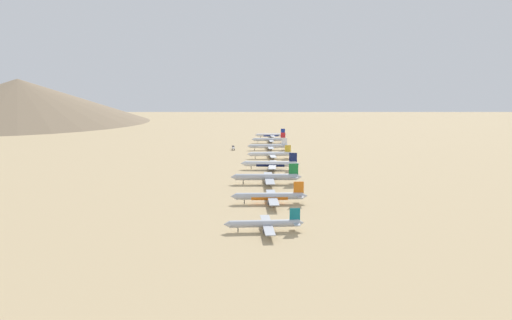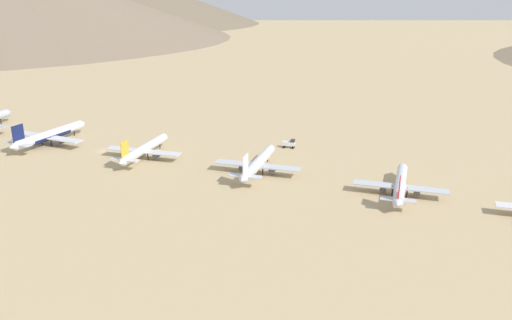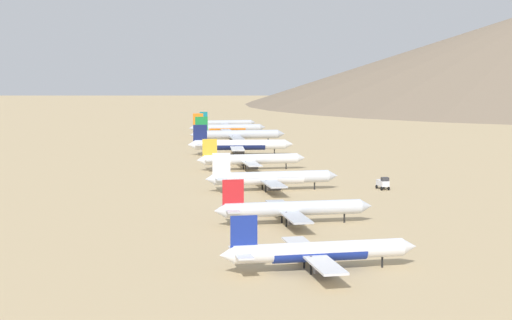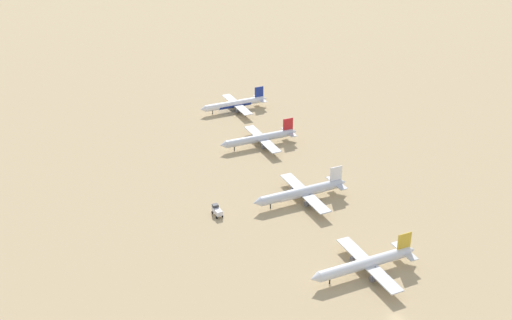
% 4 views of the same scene
% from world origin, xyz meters
% --- Properties ---
extents(ground_plane, '(2042.10, 2042.10, 0.00)m').
position_xyz_m(ground_plane, '(0.00, 0.00, 0.00)').
color(ground_plane, tan).
extents(parked_jet_1, '(38.23, 30.96, 11.06)m').
position_xyz_m(parked_jet_1, '(-12.18, -122.88, 3.72)').
color(parked_jet_1, silver).
rests_on(parked_jet_1, ground).
extents(parked_jet_2, '(40.46, 32.77, 11.70)m').
position_xyz_m(parked_jet_2, '(-6.32, -71.16, 3.89)').
color(parked_jet_2, silver).
rests_on(parked_jet_2, ground).
extents(parked_jet_3, '(39.46, 31.96, 11.41)m').
position_xyz_m(parked_jet_3, '(-3.66, -22.15, 3.84)').
color(parked_jet_3, silver).
rests_on(parked_jet_3, ground).
extents(parked_jet_4, '(44.12, 35.99, 12.73)m').
position_xyz_m(parked_jet_4, '(0.92, 27.03, 4.23)').
color(parked_jet_4, silver).
rests_on(parked_jet_4, ground).
extents(service_truck, '(2.88, 5.30, 3.90)m').
position_xyz_m(service_truck, '(27.45, -74.89, 2.08)').
color(service_truck, silver).
rests_on(service_truck, ground).
extents(desert_hill_0, '(526.85, 526.85, 93.21)m').
position_xyz_m(desert_hill_0, '(385.56, 363.53, 46.61)').
color(desert_hill_0, '#7A6854').
rests_on(desert_hill_0, ground).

